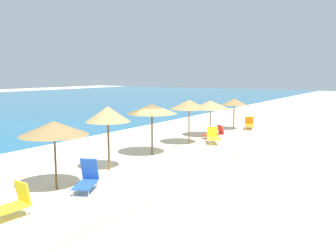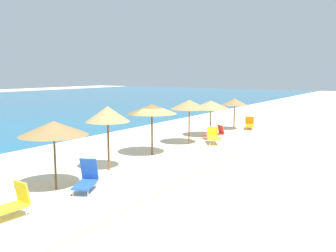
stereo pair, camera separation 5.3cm
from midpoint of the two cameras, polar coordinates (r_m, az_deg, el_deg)
ground_plane at (r=19.22m, az=-0.07°, el=-4.84°), size 160.00×160.00×0.00m
dune_ridge at (r=15.66m, az=22.19°, el=-4.99°), size 45.62×6.20×1.85m
beach_umbrella_1 at (r=14.21m, az=-17.08°, el=-0.34°), size 2.53×2.53×2.58m
beach_umbrella_2 at (r=16.54m, az=-9.17°, el=1.80°), size 1.98×1.98×2.88m
beach_umbrella_3 at (r=19.45m, az=-2.42°, el=2.63°), size 2.62×2.62×2.71m
beach_umbrella_4 at (r=22.47m, az=3.35°, el=3.32°), size 2.33×2.33×2.72m
beach_umbrella_5 at (r=25.40m, az=6.64°, el=3.26°), size 2.67×2.67×2.46m
beach_umbrella_6 at (r=28.71m, az=10.25°, el=3.65°), size 2.01×2.01×2.39m
lounge_chair_0 at (r=14.16m, az=-12.31°, el=-7.90°), size 1.47×1.18×1.16m
lounge_chair_1 at (r=12.24m, az=-23.32°, el=-11.07°), size 1.55×0.76×1.04m
lounge_chair_2 at (r=24.82m, az=7.30°, el=-1.11°), size 1.54×1.23×0.88m
lounge_chair_3 at (r=29.57m, az=12.49°, el=0.29°), size 1.80×1.23×0.92m
lounge_chair_4 at (r=23.06m, az=7.04°, el=-1.58°), size 1.60×1.37×0.99m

